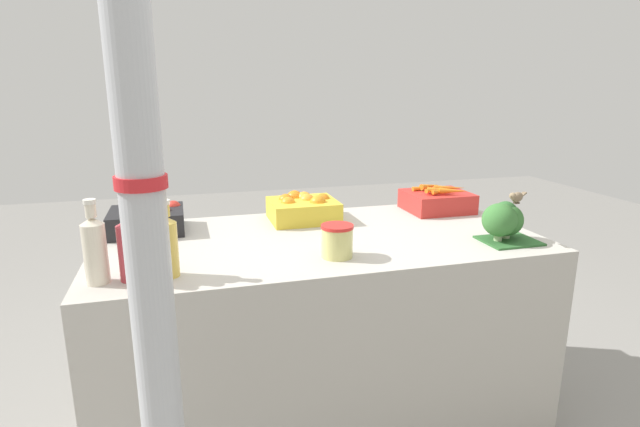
% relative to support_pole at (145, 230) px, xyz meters
% --- Properties ---
extents(ground_plane, '(10.00, 10.00, 0.00)m').
position_rel_support_pole_xyz_m(ground_plane, '(0.63, 0.76, -1.13)').
color(ground_plane, gray).
extents(market_table, '(1.81, 0.90, 0.84)m').
position_rel_support_pole_xyz_m(market_table, '(0.63, 0.76, -0.71)').
color(market_table, '#B7B2A8').
rests_on(market_table, ground_plane).
extents(support_pole, '(0.12, 0.12, 2.26)m').
position_rel_support_pole_xyz_m(support_pole, '(0.00, 0.00, 0.00)').
color(support_pole, '#B7BABF').
rests_on(support_pole, ground_plane).
extents(apple_crate, '(0.31, 0.27, 0.13)m').
position_rel_support_pole_xyz_m(apple_crate, '(-0.06, 1.04, -0.24)').
color(apple_crate, black).
rests_on(apple_crate, market_table).
extents(orange_crate, '(0.31, 0.27, 0.13)m').
position_rel_support_pole_xyz_m(orange_crate, '(0.63, 1.04, -0.24)').
color(orange_crate, gold).
rests_on(orange_crate, market_table).
extents(carrot_crate, '(0.31, 0.27, 0.13)m').
position_rel_support_pole_xyz_m(carrot_crate, '(1.32, 1.03, -0.24)').
color(carrot_crate, red).
rests_on(carrot_crate, market_table).
extents(broccoli_pile, '(0.23, 0.18, 0.16)m').
position_rel_support_pole_xyz_m(broccoli_pile, '(1.33, 0.51, -0.21)').
color(broccoli_pile, '#2D602D').
rests_on(broccoli_pile, market_table).
extents(juice_bottle_cloudy, '(0.07, 0.07, 0.28)m').
position_rel_support_pole_xyz_m(juice_bottle_cloudy, '(-0.19, 0.46, -0.18)').
color(juice_bottle_cloudy, beige).
rests_on(juice_bottle_cloudy, market_table).
extents(juice_bottle_ruby, '(0.07, 0.07, 0.26)m').
position_rel_support_pole_xyz_m(juice_bottle_ruby, '(-0.09, 0.46, -0.19)').
color(juice_bottle_ruby, '#B2333D').
rests_on(juice_bottle_ruby, market_table).
extents(juice_bottle_golden, '(0.07, 0.07, 0.26)m').
position_rel_support_pole_xyz_m(juice_bottle_golden, '(0.03, 0.46, -0.18)').
color(juice_bottle_golden, gold).
rests_on(juice_bottle_golden, market_table).
extents(pickle_jar, '(0.12, 0.12, 0.12)m').
position_rel_support_pole_xyz_m(pickle_jar, '(0.62, 0.50, -0.23)').
color(pickle_jar, '#D1CC75').
rests_on(pickle_jar, market_table).
extents(sparrow_bird, '(0.12, 0.08, 0.05)m').
position_rel_support_pole_xyz_m(sparrow_bird, '(1.35, 0.47, -0.11)').
color(sparrow_bird, '#4C3D2D').
rests_on(sparrow_bird, broccoli_pile).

